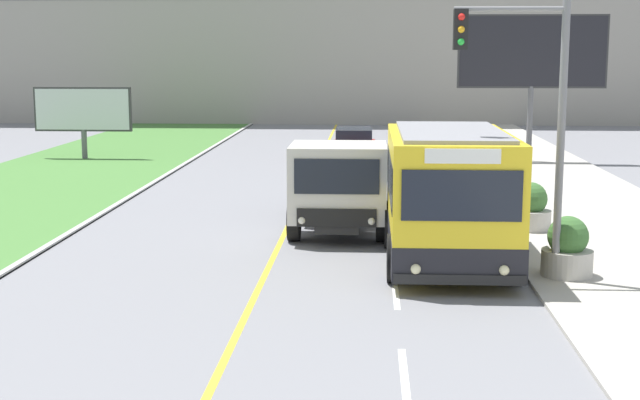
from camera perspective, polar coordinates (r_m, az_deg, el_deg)
name	(u,v)px	position (r m, az deg, el deg)	size (l,w,h in m)	color
city_bus	(449,198)	(19.80, 8.24, 0.14)	(2.74, 5.54, 3.02)	yellow
dump_truck	(339,187)	(23.21, 1.25, 0.84)	(2.51, 6.12, 2.42)	black
car_distant	(354,146)	(38.56, 2.21, 3.47)	(1.80, 4.30, 1.45)	maroon
traffic_light_mast	(530,99)	(18.39, 13.30, 6.34)	(2.28, 0.32, 5.94)	slate
billboard_large	(532,55)	(39.02, 13.43, 9.04)	(6.26, 0.24, 6.26)	#59595B
billboard_small	(83,111)	(40.80, -14.94, 5.55)	(4.32, 0.24, 3.18)	#59595B
planter_round_near	(567,250)	(19.27, 15.55, -3.07)	(1.06, 1.06, 1.26)	#B7B2A8
planter_round_second	(530,209)	(24.04, 13.30, -0.55)	(1.09, 1.09, 1.25)	#B7B2A8
planter_round_third	(502,181)	(28.86, 11.58, 1.17)	(1.11, 1.11, 1.28)	#B7B2A8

